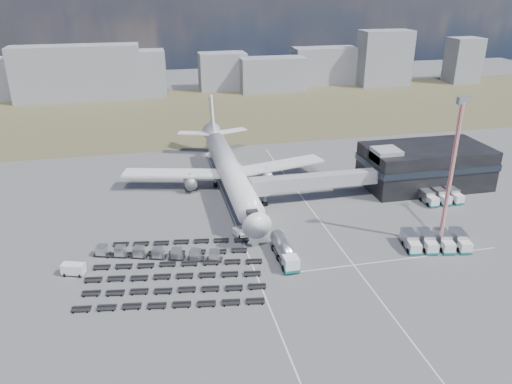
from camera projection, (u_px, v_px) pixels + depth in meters
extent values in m
plane|color=#565659|center=(258.00, 253.00, 94.48)|extent=(420.00, 420.00, 0.00)
cube|color=brown|center=(195.00, 112.00, 193.06)|extent=(420.00, 90.00, 0.01)
cube|color=silver|center=(243.00, 242.00, 98.56)|extent=(0.25, 110.00, 0.01)
cube|color=silver|center=(329.00, 232.00, 102.16)|extent=(0.25, 110.00, 0.01)
cube|color=silver|center=(399.00, 259.00, 92.31)|extent=(40.00, 0.25, 0.01)
cube|color=black|center=(425.00, 166.00, 123.62)|extent=(30.00, 16.00, 10.00)
cube|color=#262D38|center=(426.00, 162.00, 123.14)|extent=(30.40, 16.40, 1.60)
cube|color=#939399|center=(386.00, 155.00, 117.64)|extent=(6.00, 6.00, 3.00)
cube|color=#939399|center=(315.00, 181.00, 114.46)|extent=(29.80, 3.00, 3.00)
cube|color=#939399|center=(259.00, 187.00, 111.33)|extent=(4.00, 3.60, 3.40)
cylinder|color=slate|center=(265.00, 195.00, 113.08)|extent=(0.70, 0.70, 5.10)
cylinder|color=black|center=(265.00, 204.00, 113.92)|extent=(1.40, 0.90, 1.40)
cylinder|color=white|center=(230.00, 172.00, 119.27)|extent=(5.60, 48.00, 5.60)
cone|color=white|center=(254.00, 220.00, 95.52)|extent=(5.60, 5.00, 5.60)
cone|color=white|center=(214.00, 135.00, 144.05)|extent=(5.60, 8.00, 5.60)
cube|color=black|center=(252.00, 212.00, 96.99)|extent=(2.20, 2.00, 0.80)
cube|color=white|center=(175.00, 173.00, 121.62)|extent=(25.59, 11.38, 0.50)
cube|color=white|center=(277.00, 165.00, 126.83)|extent=(25.59, 11.38, 0.50)
cylinder|color=slate|center=(190.00, 182.00, 121.20)|extent=(3.00, 5.00, 3.00)
cylinder|color=slate|center=(266.00, 175.00, 125.01)|extent=(3.00, 5.00, 3.00)
cube|color=white|center=(194.00, 133.00, 144.58)|extent=(9.49, 5.63, 0.35)
cube|color=white|center=(231.00, 131.00, 146.78)|extent=(9.49, 5.63, 0.35)
cube|color=white|center=(212.00, 113.00, 144.48)|extent=(0.50, 9.06, 11.45)
cylinder|color=slate|center=(248.00, 226.00, 102.05)|extent=(0.50, 0.50, 2.50)
cylinder|color=slate|center=(215.00, 182.00, 123.82)|extent=(0.60, 0.60, 2.50)
cylinder|color=slate|center=(241.00, 180.00, 125.10)|extent=(0.60, 0.60, 2.50)
cylinder|color=black|center=(248.00, 229.00, 102.35)|extent=(0.50, 1.20, 1.20)
cube|color=gray|center=(77.00, 73.00, 209.01)|extent=(52.08, 12.00, 22.45)
cube|color=gray|center=(144.00, 73.00, 216.88)|extent=(18.06, 12.00, 19.40)
cube|color=gray|center=(223.00, 71.00, 229.52)|extent=(21.33, 12.00, 16.66)
cube|color=gray|center=(272.00, 74.00, 226.83)|extent=(29.38, 12.00, 15.00)
cube|color=gray|center=(324.00, 66.00, 241.61)|extent=(30.70, 12.00, 17.35)
cube|color=gray|center=(384.00, 58.00, 236.75)|extent=(24.16, 12.00, 25.52)
cube|color=gray|center=(463.00, 60.00, 244.80)|extent=(14.73, 12.00, 21.34)
cube|color=white|center=(291.00, 263.00, 88.02)|extent=(2.67, 2.67, 2.54)
cube|color=#136C67|center=(291.00, 268.00, 88.41)|extent=(2.78, 2.78, 0.55)
cylinder|color=#B6B6BB|center=(283.00, 246.00, 92.66)|extent=(2.82, 8.31, 2.76)
cube|color=slate|center=(282.00, 252.00, 93.17)|extent=(2.71, 8.30, 0.39)
cylinder|color=black|center=(285.00, 258.00, 91.79)|extent=(2.88, 1.24, 1.22)
cube|color=white|center=(242.00, 231.00, 101.03)|extent=(4.14, 3.27, 1.60)
cube|color=white|center=(74.00, 269.00, 87.19)|extent=(4.34, 2.98, 2.15)
cube|color=white|center=(234.00, 169.00, 130.56)|extent=(3.79, 7.05, 3.12)
cube|color=#136C67|center=(234.00, 174.00, 131.06)|extent=(3.92, 7.18, 0.50)
cube|color=white|center=(414.00, 248.00, 93.77)|extent=(2.52, 2.44, 2.08)
cube|color=#136C67|center=(414.00, 252.00, 94.09)|extent=(2.63, 2.55, 0.43)
cube|color=#B6B6BB|center=(409.00, 238.00, 96.66)|extent=(3.02, 4.70, 2.46)
cube|color=white|center=(431.00, 248.00, 93.88)|extent=(2.52, 2.44, 2.08)
cube|color=#136C67|center=(431.00, 251.00, 94.20)|extent=(2.63, 2.55, 0.43)
cube|color=#B6B6BB|center=(425.00, 237.00, 96.77)|extent=(3.02, 4.70, 2.46)
cube|color=white|center=(448.00, 247.00, 94.00)|extent=(2.52, 2.44, 2.08)
cube|color=#136C67|center=(447.00, 251.00, 94.31)|extent=(2.63, 2.55, 0.43)
cube|color=#B6B6BB|center=(442.00, 237.00, 96.89)|extent=(3.02, 4.70, 2.46)
cube|color=white|center=(465.00, 247.00, 94.11)|extent=(2.52, 2.44, 2.08)
cube|color=#136C67|center=(464.00, 251.00, 94.43)|extent=(2.63, 2.55, 0.43)
cube|color=#B6B6BB|center=(458.00, 237.00, 97.00)|extent=(3.02, 4.70, 2.46)
cube|color=white|center=(433.00, 202.00, 113.18)|extent=(2.18, 2.09, 2.07)
cube|color=#136C67|center=(432.00, 205.00, 113.49)|extent=(2.28, 2.18, 0.42)
cube|color=#B6B6BB|center=(425.00, 195.00, 115.97)|extent=(2.30, 4.35, 2.44)
cube|color=white|center=(446.00, 200.00, 113.84)|extent=(2.18, 2.09, 2.07)
cube|color=#136C67|center=(445.00, 204.00, 114.16)|extent=(2.28, 2.18, 0.42)
cube|color=#B6B6BB|center=(438.00, 193.00, 116.64)|extent=(2.30, 4.35, 2.44)
cube|color=white|center=(458.00, 199.00, 114.51)|extent=(2.18, 2.09, 2.07)
cube|color=#136C67|center=(457.00, 202.00, 114.83)|extent=(2.28, 2.18, 0.42)
cube|color=#B6B6BB|center=(450.00, 192.00, 117.31)|extent=(2.30, 4.35, 2.44)
cube|color=black|center=(102.00, 254.00, 93.51)|extent=(3.29, 2.57, 0.20)
cube|color=#B6B6BB|center=(102.00, 250.00, 93.14)|extent=(2.23, 2.23, 1.67)
cube|color=black|center=(121.00, 255.00, 93.22)|extent=(3.29, 2.57, 0.20)
cube|color=#B6B6BB|center=(120.00, 250.00, 92.85)|extent=(2.23, 2.23, 1.67)
cube|color=black|center=(139.00, 256.00, 92.93)|extent=(3.29, 2.57, 0.20)
cube|color=#B6B6BB|center=(139.00, 251.00, 92.56)|extent=(2.23, 2.23, 1.67)
cube|color=black|center=(158.00, 257.00, 92.64)|extent=(3.29, 2.57, 0.20)
cube|color=#B6B6BB|center=(157.00, 252.00, 92.27)|extent=(2.23, 2.23, 1.67)
cube|color=black|center=(177.00, 257.00, 92.35)|extent=(3.29, 2.57, 0.20)
cube|color=#B6B6BB|center=(176.00, 253.00, 91.98)|extent=(2.23, 2.23, 1.67)
cube|color=black|center=(196.00, 258.00, 92.06)|extent=(3.29, 2.57, 0.20)
cube|color=#B6B6BB|center=(195.00, 254.00, 91.69)|extent=(2.23, 2.23, 1.67)
cube|color=black|center=(215.00, 259.00, 91.78)|extent=(3.29, 2.57, 0.20)
cube|color=#B6B6BB|center=(214.00, 255.00, 91.40)|extent=(2.23, 2.23, 1.67)
cube|color=black|center=(169.00, 304.00, 79.04)|extent=(31.21, 6.08, 0.71)
cube|color=black|center=(172.00, 290.00, 82.81)|extent=(31.21, 6.08, 0.71)
cube|color=black|center=(174.00, 276.00, 86.57)|extent=(31.21, 6.08, 0.71)
cube|color=black|center=(175.00, 264.00, 90.34)|extent=(31.21, 6.08, 0.71)
cube|color=black|center=(177.00, 252.00, 94.11)|extent=(27.34, 5.50, 0.71)
cube|color=black|center=(179.00, 242.00, 97.87)|extent=(27.34, 5.50, 0.71)
cylinder|color=red|center=(451.00, 176.00, 92.70)|extent=(0.79, 0.79, 28.04)
cube|color=slate|center=(463.00, 100.00, 87.02)|extent=(2.77, 1.38, 1.35)
cube|color=#565659|center=(440.00, 242.00, 98.18)|extent=(2.24, 2.24, 0.34)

